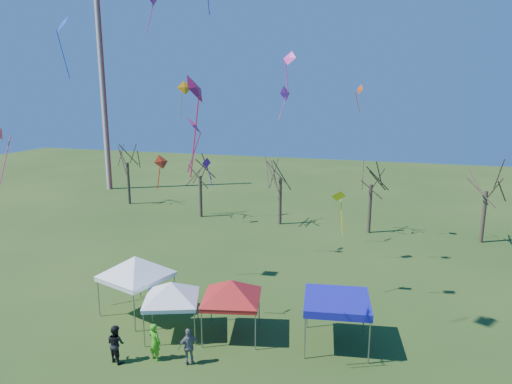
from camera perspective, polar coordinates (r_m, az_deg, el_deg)
ground at (r=22.45m, az=-6.89°, el=-21.45°), size 140.00×140.00×0.00m
radio_mast at (r=62.30m, az=-18.56°, el=11.72°), size 0.70×0.70×25.00m
tree_0 at (r=53.15m, az=-15.90°, el=5.39°), size 3.83×3.83×8.44m
tree_1 at (r=46.07m, az=-7.06°, el=3.89°), size 3.42×3.42×7.54m
tree_2 at (r=43.04m, az=3.09°, el=4.05°), size 3.71×3.71×8.18m
tree_3 at (r=41.56m, az=14.30°, el=3.10°), size 3.59×3.59×7.91m
tree_4 at (r=42.17m, az=27.04°, el=2.23°), size 3.58×3.58×7.89m
tent_white_west at (r=26.80m, az=-14.86°, el=-8.24°), size 4.32×4.32×4.00m
tent_white_mid at (r=24.43m, az=-10.58°, el=-11.42°), size 3.56×3.56×3.35m
tent_red at (r=23.83m, az=-3.09°, el=-11.40°), size 3.94×3.94×3.56m
tent_blue at (r=23.54m, az=10.08°, el=-13.40°), size 3.63×3.63×2.51m
person_grey at (r=22.62m, az=-8.36°, el=-18.56°), size 1.08×0.99×1.78m
person_dark at (r=23.51m, az=-17.12°, el=-17.65°), size 1.06×0.93×1.83m
person_green at (r=23.19m, az=-12.54°, el=-17.81°), size 0.78×0.63×1.85m
kite_19 at (r=38.41m, az=12.82°, el=12.33°), size 0.77×0.81×2.21m
kite_17 at (r=27.78m, az=10.29°, el=-0.59°), size 1.13×1.00×2.83m
kite_11 at (r=35.86m, az=3.68°, el=12.19°), size 0.90×1.22×2.65m
kite_27 at (r=17.87m, az=-7.67°, el=8.20°), size 0.85×1.05×2.20m
kite_7 at (r=33.75m, az=-12.78°, el=22.40°), size 0.76×0.93×2.66m
kite_5 at (r=17.99m, az=-7.56°, el=12.59°), size 0.71×1.24×4.00m
kite_1 at (r=23.84m, az=-11.78°, el=3.65°), size 0.80×0.91×1.80m
kite_13 at (r=43.18m, az=-6.22°, el=3.58°), size 0.88×1.05×2.74m
kite_8 at (r=30.01m, az=-23.12°, el=18.67°), size 1.45×1.36×3.56m
kite_18 at (r=24.96m, az=4.17°, el=16.28°), size 0.93×0.73×2.14m
kite_2 at (r=44.54m, az=-8.93°, el=12.75°), size 1.55×1.36×3.55m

